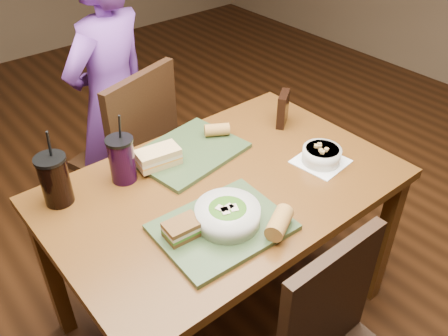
{
  "coord_description": "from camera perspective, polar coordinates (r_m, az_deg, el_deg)",
  "views": [
    {
      "loc": [
        -0.89,
        -1.07,
        1.84
      ],
      "look_at": [
        0.0,
        0.0,
        0.82
      ],
      "focal_mm": 38.0,
      "sensor_mm": 36.0,
      "label": 1
    }
  ],
  "objects": [
    {
      "name": "ground",
      "position": [
        2.31,
        0.0,
        -16.66
      ],
      "size": [
        6.0,
        6.0,
        0.0
      ],
      "primitive_type": "plane",
      "color": "#381C0B",
      "rests_on": "ground"
    },
    {
      "name": "dining_table",
      "position": [
        1.83,
        0.0,
        -4.07
      ],
      "size": [
        1.3,
        0.85,
        0.75
      ],
      "color": "#593311",
      "rests_on": "ground"
    },
    {
      "name": "chair_far",
      "position": [
        2.34,
        -10.53,
        2.03
      ],
      "size": [
        0.53,
        0.54,
        0.99
      ],
      "color": "black",
      "rests_on": "ground"
    },
    {
      "name": "diner",
      "position": [
        2.43,
        -13.26,
        7.76
      ],
      "size": [
        0.61,
        0.5,
        1.44
      ],
      "primitive_type": "imported",
      "rotation": [
        0.0,
        0.0,
        3.47
      ],
      "color": "#68328C",
      "rests_on": "ground"
    },
    {
      "name": "tray_near",
      "position": [
        1.57,
        -0.21,
        -7.14
      ],
      "size": [
        0.43,
        0.34,
        0.02
      ],
      "primitive_type": "cube",
      "rotation": [
        0.0,
        0.0,
        -0.04
      ],
      "color": "#314424",
      "rests_on": "dining_table"
    },
    {
      "name": "tray_far",
      "position": [
        1.92,
        -4.27,
        1.93
      ],
      "size": [
        0.46,
        0.38,
        0.02
      ],
      "primitive_type": "cube",
      "rotation": [
        0.0,
        0.0,
        0.15
      ],
      "color": "#314424",
      "rests_on": "dining_table"
    },
    {
      "name": "salad_bowl",
      "position": [
        1.55,
        0.43,
        -5.57
      ],
      "size": [
        0.21,
        0.21,
        0.07
      ],
      "color": "silver",
      "rests_on": "tray_near"
    },
    {
      "name": "soup_bowl",
      "position": [
        1.9,
        11.66,
        1.57
      ],
      "size": [
        0.2,
        0.2,
        0.07
      ],
      "color": "white",
      "rests_on": "dining_table"
    },
    {
      "name": "sandwich_near",
      "position": [
        1.52,
        -5.01,
        -7.32
      ],
      "size": [
        0.12,
        0.09,
        0.05
      ],
      "color": "#593819",
      "rests_on": "tray_near"
    },
    {
      "name": "sandwich_far",
      "position": [
        1.83,
        -7.92,
        1.32
      ],
      "size": [
        0.18,
        0.11,
        0.07
      ],
      "color": "tan",
      "rests_on": "tray_far"
    },
    {
      "name": "baguette_near",
      "position": [
        1.54,
        6.67,
        -6.55
      ],
      "size": [
        0.14,
        0.11,
        0.06
      ],
      "primitive_type": "cylinder",
      "rotation": [
        0.0,
        1.57,
        0.48
      ],
      "color": "#AD7533",
      "rests_on": "tray_near"
    },
    {
      "name": "baguette_far",
      "position": [
        2.0,
        -0.85,
        4.62
      ],
      "size": [
        0.12,
        0.1,
        0.05
      ],
      "primitive_type": "cylinder",
      "rotation": [
        0.0,
        1.57,
        -0.53
      ],
      "color": "#AD7533",
      "rests_on": "tray_far"
    },
    {
      "name": "cup_cola",
      "position": [
        1.73,
        -19.68,
        -1.33
      ],
      "size": [
        0.11,
        0.11,
        0.29
      ],
      "color": "black",
      "rests_on": "dining_table"
    },
    {
      "name": "cup_berry",
      "position": [
        1.78,
        -12.18,
        1.03
      ],
      "size": [
        0.1,
        0.1,
        0.28
      ],
      "color": "black",
      "rests_on": "dining_table"
    },
    {
      "name": "chip_bag",
      "position": [
        2.11,
        7.11,
        7.07
      ],
      "size": [
        0.11,
        0.09,
        0.15
      ],
      "primitive_type": "cube",
      "rotation": [
        0.0,
        0.0,
        0.61
      ],
      "color": "black",
      "rests_on": "dining_table"
    }
  ]
}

